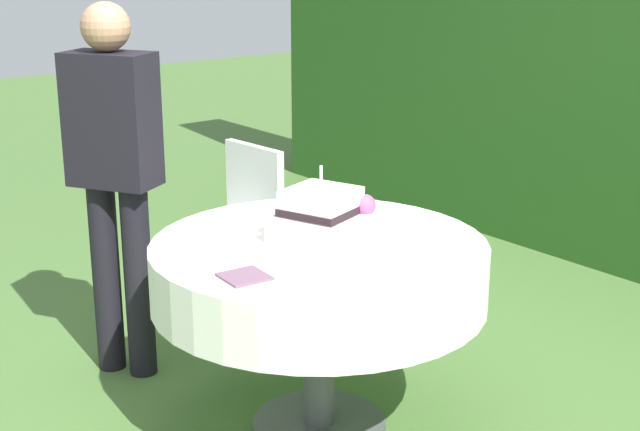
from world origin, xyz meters
The scene contains 8 objects.
ground_plane centered at (0.00, 0.00, 0.00)m, with size 20.00×20.00×0.00m, color #476B33.
cake_table centered at (0.00, 0.00, 0.64)m, with size 1.26×1.26×0.76m.
wedding_cake centered at (-0.02, 0.04, 0.85)m, with size 0.38×0.38×0.28m.
serving_plate_near centered at (0.30, -0.13, 0.76)m, with size 0.14×0.14×0.01m, color white.
serving_plate_far centered at (-0.35, 0.27, 0.76)m, with size 0.13×0.13×0.01m, color white.
napkin_stack centered at (0.13, -0.42, 0.76)m, with size 0.15×0.15×0.01m, color #6B4C60.
garden_chair centered at (-1.03, 0.32, 0.54)m, with size 0.43×0.43×0.89m.
standing_person centered at (-0.91, -0.36, 0.93)m, with size 0.41×0.36×1.60m.
Camera 1 is at (2.52, -1.99, 1.84)m, focal length 51.45 mm.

